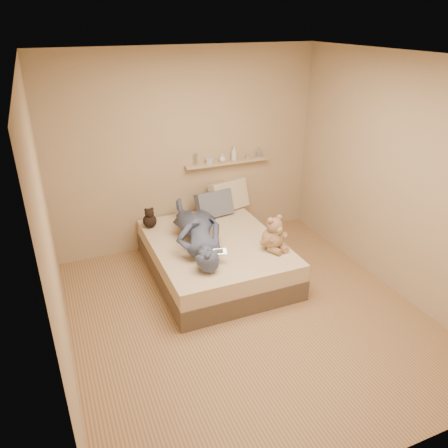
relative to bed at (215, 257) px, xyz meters
name	(u,v)px	position (x,y,z in m)	size (l,w,h in m)	color
room	(251,204)	(0.00, -0.93, 1.08)	(3.80, 3.80, 3.80)	#A08053
bed	(215,257)	(0.00, 0.00, 0.00)	(1.50, 1.90, 0.45)	brown
game_console	(219,252)	(-0.15, -0.51, 0.37)	(0.18, 0.11, 0.06)	silver
teddy_bear	(274,236)	(0.55, -0.45, 0.40)	(0.34, 0.34, 0.42)	#9E8256
dark_plush	(150,219)	(-0.63, 0.67, 0.34)	(0.18, 0.18, 0.27)	black
pillow_cream	(229,195)	(0.54, 0.83, 0.43)	(0.55, 0.16, 0.40)	beige
pillow_grey	(214,204)	(0.26, 0.69, 0.40)	(0.50, 0.14, 0.34)	slate
person	(197,230)	(-0.22, 0.01, 0.41)	(0.55, 1.51, 0.36)	#414B66
wall_shelf	(227,162)	(0.55, 0.91, 0.88)	(1.20, 0.12, 0.03)	tan
shelf_bottles	(229,156)	(0.58, 0.91, 0.96)	(0.99, 0.11, 0.20)	silver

